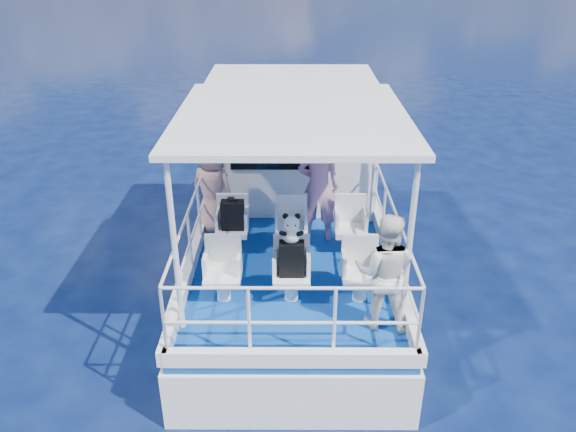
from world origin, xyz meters
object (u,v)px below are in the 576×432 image
(backpack_center, at_px, (292,259))
(panda, at_px, (291,228))
(passenger_stbd_aft, at_px, (385,272))
(passenger_port_fwd, at_px, (212,189))

(backpack_center, bearing_deg, panda, 98.43)
(panda, bearing_deg, passenger_stbd_aft, -26.05)
(passenger_port_fwd, height_order, backpack_center, passenger_port_fwd)
(panda, bearing_deg, backpack_center, -81.57)
(passenger_port_fwd, height_order, passenger_stbd_aft, passenger_stbd_aft)
(panda, bearing_deg, passenger_port_fwd, 123.46)
(backpack_center, bearing_deg, passenger_stbd_aft, -25.41)
(passenger_stbd_aft, distance_m, panda, 1.27)
(passenger_port_fwd, height_order, panda, passenger_port_fwd)
(passenger_stbd_aft, distance_m, backpack_center, 1.23)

